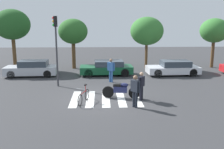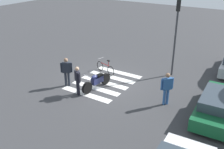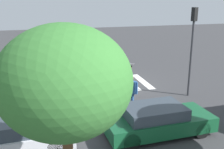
{
  "view_description": "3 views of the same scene",
  "coord_description": "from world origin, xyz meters",
  "px_view_note": "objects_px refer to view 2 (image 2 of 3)",
  "views": [
    {
      "loc": [
        -0.22,
        -14.36,
        4.49
      ],
      "look_at": [
        0.41,
        1.16,
        1.21
      ],
      "focal_mm": 40.82,
      "sensor_mm": 36.0,
      "label": 1
    },
    {
      "loc": [
        11.77,
        8.01,
        6.9
      ],
      "look_at": [
        0.13,
        0.66,
        0.73
      ],
      "focal_mm": 41.45,
      "sensor_mm": 36.0,
      "label": 2
    },
    {
      "loc": [
        4.59,
        15.91,
        5.45
      ],
      "look_at": [
        0.48,
        0.78,
        0.86
      ],
      "focal_mm": 44.14,
      "sensor_mm": 36.0,
      "label": 3
    }
  ],
  "objects_px": {
    "police_motorcycle": "(97,81)",
    "traffic_light_pole": "(176,26)",
    "leaning_bicycle": "(105,68)",
    "car_green_compact": "(220,106)",
    "officer_by_motorcycle": "(78,79)",
    "officer_on_foot": "(67,70)",
    "pedestrian_bystander": "(167,87)"
  },
  "relations": [
    {
      "from": "police_motorcycle",
      "to": "car_green_compact",
      "type": "distance_m",
      "value": 6.63
    },
    {
      "from": "leaning_bicycle",
      "to": "officer_on_foot",
      "type": "bearing_deg",
      "value": -17.5
    },
    {
      "from": "pedestrian_bystander",
      "to": "officer_on_foot",
      "type": "bearing_deg",
      "value": -79.55
    },
    {
      "from": "police_motorcycle",
      "to": "officer_by_motorcycle",
      "type": "xyz_separation_m",
      "value": [
        1.13,
        -0.46,
        0.47
      ]
    },
    {
      "from": "officer_by_motorcycle",
      "to": "pedestrian_bystander",
      "type": "distance_m",
      "value": 4.76
    },
    {
      "from": "officer_on_foot",
      "to": "traffic_light_pole",
      "type": "relative_size",
      "value": 0.36
    },
    {
      "from": "officer_by_motorcycle",
      "to": "pedestrian_bystander",
      "type": "height_order",
      "value": "pedestrian_bystander"
    },
    {
      "from": "officer_on_foot",
      "to": "pedestrian_bystander",
      "type": "relative_size",
      "value": 0.99
    },
    {
      "from": "police_motorcycle",
      "to": "traffic_light_pole",
      "type": "distance_m",
      "value": 5.83
    },
    {
      "from": "officer_on_foot",
      "to": "officer_by_motorcycle",
      "type": "distance_m",
      "value": 1.34
    },
    {
      "from": "police_motorcycle",
      "to": "officer_by_motorcycle",
      "type": "bearing_deg",
      "value": -22.27
    },
    {
      "from": "leaning_bicycle",
      "to": "pedestrian_bystander",
      "type": "relative_size",
      "value": 0.96
    },
    {
      "from": "officer_on_foot",
      "to": "car_green_compact",
      "type": "relative_size",
      "value": 0.39
    },
    {
      "from": "pedestrian_bystander",
      "to": "car_green_compact",
      "type": "bearing_deg",
      "value": 95.57
    },
    {
      "from": "officer_by_motorcycle",
      "to": "traffic_light_pole",
      "type": "height_order",
      "value": "traffic_light_pole"
    },
    {
      "from": "leaning_bicycle",
      "to": "car_green_compact",
      "type": "distance_m",
      "value": 7.56
    },
    {
      "from": "officer_on_foot",
      "to": "pedestrian_bystander",
      "type": "height_order",
      "value": "pedestrian_bystander"
    },
    {
      "from": "traffic_light_pole",
      "to": "officer_by_motorcycle",
      "type": "bearing_deg",
      "value": -32.78
    },
    {
      "from": "officer_on_foot",
      "to": "traffic_light_pole",
      "type": "xyz_separation_m",
      "value": [
        -4.82,
        4.68,
        2.18
      ]
    },
    {
      "from": "officer_by_motorcycle",
      "to": "car_green_compact",
      "type": "height_order",
      "value": "officer_by_motorcycle"
    },
    {
      "from": "officer_on_foot",
      "to": "traffic_light_pole",
      "type": "height_order",
      "value": "traffic_light_pole"
    },
    {
      "from": "officer_by_motorcycle",
      "to": "traffic_light_pole",
      "type": "xyz_separation_m",
      "value": [
        -5.34,
        3.44,
        2.24
      ]
    },
    {
      "from": "police_motorcycle",
      "to": "leaning_bicycle",
      "type": "distance_m",
      "value": 2.31
    },
    {
      "from": "car_green_compact",
      "to": "traffic_light_pole",
      "type": "relative_size",
      "value": 0.92
    },
    {
      "from": "leaning_bicycle",
      "to": "car_green_compact",
      "type": "height_order",
      "value": "car_green_compact"
    },
    {
      "from": "leaning_bicycle",
      "to": "officer_by_motorcycle",
      "type": "height_order",
      "value": "officer_by_motorcycle"
    },
    {
      "from": "police_motorcycle",
      "to": "officer_on_foot",
      "type": "xyz_separation_m",
      "value": [
        0.61,
        -1.7,
        0.52
      ]
    },
    {
      "from": "police_motorcycle",
      "to": "pedestrian_bystander",
      "type": "height_order",
      "value": "pedestrian_bystander"
    },
    {
      "from": "officer_on_foot",
      "to": "officer_by_motorcycle",
      "type": "xyz_separation_m",
      "value": [
        0.52,
        1.24,
        -0.06
      ]
    },
    {
      "from": "police_motorcycle",
      "to": "officer_by_motorcycle",
      "type": "distance_m",
      "value": 1.3
    },
    {
      "from": "leaning_bicycle",
      "to": "officer_by_motorcycle",
      "type": "xyz_separation_m",
      "value": [
        3.27,
        0.37,
        0.58
      ]
    },
    {
      "from": "leaning_bicycle",
      "to": "officer_by_motorcycle",
      "type": "distance_m",
      "value": 3.34
    }
  ]
}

